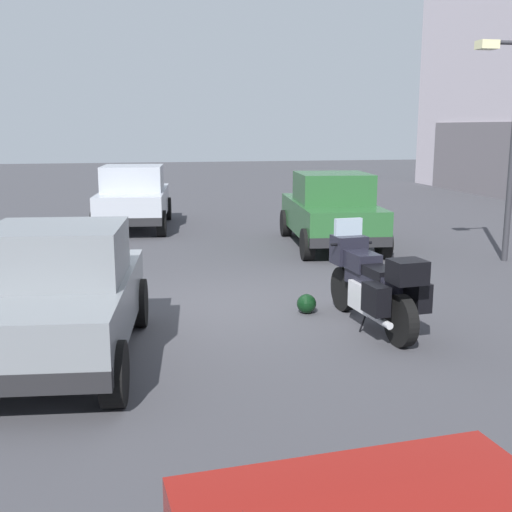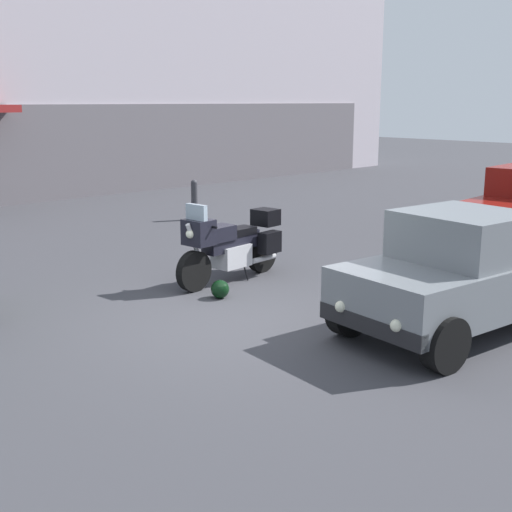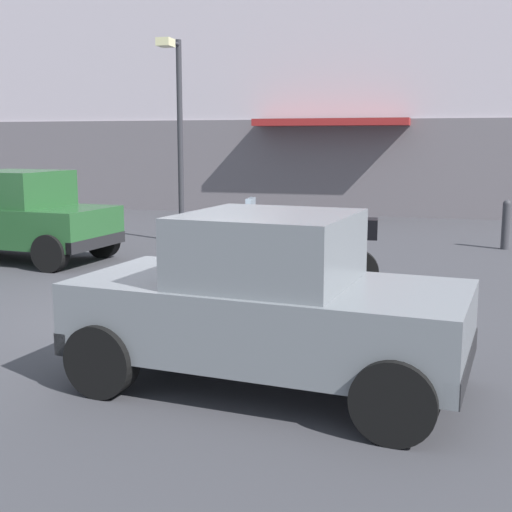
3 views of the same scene
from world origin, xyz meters
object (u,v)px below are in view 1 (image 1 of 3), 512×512
helmet (306,304)px  car_hatchback_near (331,210)px  motorcycle (372,282)px  car_wagon_end (134,197)px  car_compact_side (59,296)px  streetlamp_curbside (507,126)px

helmet → car_hatchback_near: bearing=158.1°
motorcycle → car_wagon_end: car_wagon_end is taller
helmet → car_wagon_end: (-8.49, -2.25, 0.67)m
motorcycle → car_compact_side: (0.47, -3.90, 0.15)m
motorcycle → streetlamp_curbside: streetlamp_curbside is taller
helmet → car_hatchback_near: (-4.91, 1.97, 0.67)m
car_hatchback_near → streetlamp_curbside: size_ratio=0.94×
helmet → streetlamp_curbside: (-2.73, 4.73, 2.49)m
car_wagon_end → helmet: bearing=-158.6°
helmet → motorcycle: bearing=38.9°
car_wagon_end → streetlamp_curbside: bearing=-123.0°
car_compact_side → streetlamp_curbside: size_ratio=0.84×
streetlamp_curbside → helmet: bearing=-60.0°
motorcycle → helmet: motorcycle is taller
car_compact_side → streetlamp_curbside: (-4.01, 7.97, 1.86)m
car_compact_side → car_wagon_end: 9.82m
motorcycle → car_hatchback_near: 5.87m
helmet → streetlamp_curbside: 6.00m
car_hatchback_near → helmet: bearing=164.0°
car_hatchback_near → car_wagon_end: size_ratio=1.00×
car_hatchback_near → motorcycle: bearing=172.9°
helmet → car_compact_side: size_ratio=0.08×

